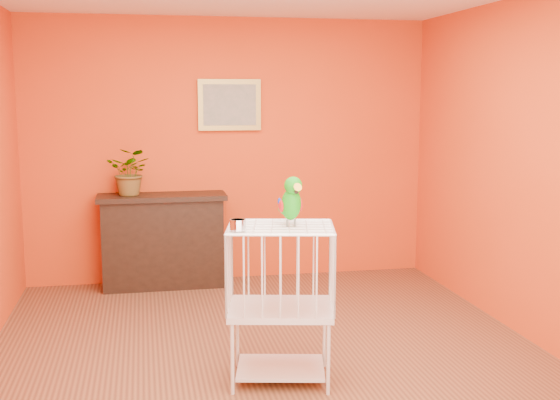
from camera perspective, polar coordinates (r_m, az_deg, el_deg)
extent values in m
plane|color=brown|center=(5.12, -0.78, -12.66)|extent=(4.50, 4.50, 0.00)
plane|color=#D24113|center=(7.02, -4.11, 4.05)|extent=(4.00, 0.00, 4.00)
plane|color=#D24113|center=(2.65, 7.97, -3.69)|extent=(4.00, 0.00, 4.00)
plane|color=#D24113|center=(5.52, 20.08, 2.29)|extent=(0.00, 4.50, 4.50)
cube|color=black|center=(6.89, -9.48, -3.48)|extent=(1.14, 0.38, 0.86)
cube|color=black|center=(6.81, -9.58, 0.25)|extent=(1.22, 0.44, 0.05)
cube|color=black|center=(6.72, -9.44, -3.78)|extent=(0.80, 0.02, 0.43)
cube|color=#532D17|center=(6.86, -11.44, -4.39)|extent=(0.05, 0.17, 0.27)
cube|color=#344623|center=(6.86, -10.81, -4.38)|extent=(0.05, 0.17, 0.27)
cube|color=#532D17|center=(6.86, -10.09, -4.35)|extent=(0.05, 0.17, 0.27)
cube|color=#344623|center=(6.86, -9.29, -4.33)|extent=(0.05, 0.17, 0.27)
cube|color=#532D17|center=(6.86, -8.50, -4.30)|extent=(0.05, 0.17, 0.27)
imported|color=#26722D|center=(6.77, -12.04, 1.83)|extent=(0.52, 0.55, 0.35)
cube|color=#A68B3B|center=(6.97, -4.12, 7.72)|extent=(0.62, 0.03, 0.50)
cube|color=gray|center=(6.95, -4.11, 7.72)|extent=(0.52, 0.01, 0.40)
cube|color=silver|center=(4.73, 0.05, -13.47)|extent=(0.64, 0.54, 0.02)
cube|color=silver|center=(4.59, 0.05, -8.86)|extent=(0.75, 0.63, 0.04)
cube|color=silver|center=(4.46, 0.05, -2.22)|extent=(0.75, 0.63, 0.01)
cylinder|color=silver|center=(4.47, -3.90, -12.77)|extent=(0.02, 0.02, 0.46)
cylinder|color=silver|center=(4.47, 3.95, -12.80)|extent=(0.02, 0.02, 0.46)
cylinder|color=silver|center=(4.90, -3.48, -10.81)|extent=(0.02, 0.02, 0.46)
cylinder|color=silver|center=(4.90, 3.63, -10.84)|extent=(0.02, 0.02, 0.46)
cylinder|color=silver|center=(4.30, -3.45, -2.04)|extent=(0.10, 0.10, 0.07)
cylinder|color=#59544C|center=(4.45, 0.60, -1.91)|extent=(0.01, 0.01, 0.05)
cylinder|color=#59544C|center=(4.47, 1.22, -1.86)|extent=(0.01, 0.01, 0.05)
ellipsoid|color=#108D08|center=(4.44, 0.91, -0.35)|extent=(0.15, 0.20, 0.23)
ellipsoid|color=#108D08|center=(4.39, 1.08, 1.18)|extent=(0.13, 0.14, 0.11)
cone|color=orange|center=(4.34, 1.34, 0.93)|extent=(0.06, 0.08, 0.07)
cone|color=black|center=(4.36, 1.27, 0.68)|extent=(0.03, 0.03, 0.03)
sphere|color=black|center=(4.36, 0.69, 1.29)|extent=(0.02, 0.02, 0.02)
sphere|color=black|center=(4.38, 1.66, 1.33)|extent=(0.02, 0.02, 0.02)
ellipsoid|color=#A50C0C|center=(4.43, 0.09, -0.50)|extent=(0.04, 0.07, 0.08)
ellipsoid|color=navy|center=(4.48, 1.63, -0.41)|extent=(0.04, 0.07, 0.08)
cone|color=#108D08|center=(4.53, 0.56, -1.17)|extent=(0.10, 0.17, 0.13)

